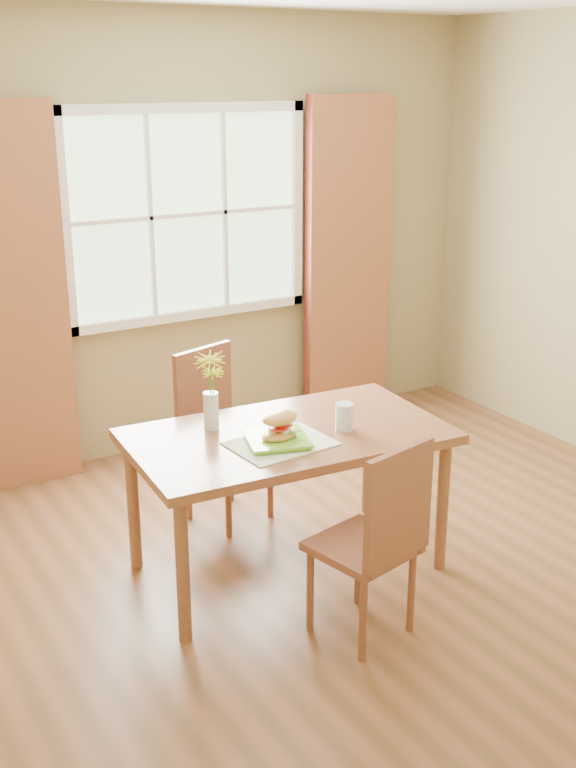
# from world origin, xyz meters

# --- Properties ---
(room) EXTENTS (4.24, 3.84, 2.74)m
(room) POSITION_xyz_m (0.00, 0.00, 1.35)
(room) COLOR brown
(room) RESTS_ON ground
(window) EXTENTS (1.62, 0.06, 1.32)m
(window) POSITION_xyz_m (0.00, 1.87, 1.50)
(window) COLOR #ACD3A0
(window) RESTS_ON room
(curtain_left) EXTENTS (0.65, 0.08, 2.20)m
(curtain_left) POSITION_xyz_m (-1.15, 1.78, 1.10)
(curtain_left) COLOR maroon
(curtain_left) RESTS_ON room
(curtain_right) EXTENTS (0.65, 0.08, 2.20)m
(curtain_right) POSITION_xyz_m (1.15, 1.78, 1.10)
(curtain_right) COLOR maroon
(curtain_right) RESTS_ON room
(dining_table) EXTENTS (1.54, 0.94, 0.72)m
(dining_table) POSITION_xyz_m (-0.31, 0.14, 0.65)
(dining_table) COLOR brown
(dining_table) RESTS_ON room
(chair_near) EXTENTS (0.46, 0.46, 0.92)m
(chair_near) POSITION_xyz_m (-0.30, -0.56, 0.50)
(chair_near) COLOR brown
(chair_near) RESTS_ON room
(chair_far) EXTENTS (0.48, 0.48, 0.94)m
(chair_far) POSITION_xyz_m (-0.34, 0.83, 0.51)
(chair_far) COLOR brown
(chair_far) RESTS_ON room
(placemat) EXTENTS (0.47, 0.36, 0.01)m
(placemat) POSITION_xyz_m (-0.42, 0.02, 0.73)
(placemat) COLOR silver
(placemat) RESTS_ON dining_table
(plate) EXTENTS (0.34, 0.34, 0.01)m
(plate) POSITION_xyz_m (-0.43, 0.04, 0.74)
(plate) COLOR #73C130
(plate) RESTS_ON placemat
(croissant_sandwich) EXTENTS (0.20, 0.15, 0.14)m
(croissant_sandwich) POSITION_xyz_m (-0.42, 0.03, 0.81)
(croissant_sandwich) COLOR gold
(croissant_sandwich) RESTS_ON plate
(water_glass) EXTENTS (0.09, 0.09, 0.13)m
(water_glass) POSITION_xyz_m (-0.07, 0.02, 0.79)
(water_glass) COLOR silver
(water_glass) RESTS_ON dining_table
(flower_vase) EXTENTS (0.15, 0.15, 0.37)m
(flower_vase) POSITION_xyz_m (-0.60, 0.36, 0.95)
(flower_vase) COLOR silver
(flower_vase) RESTS_ON dining_table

